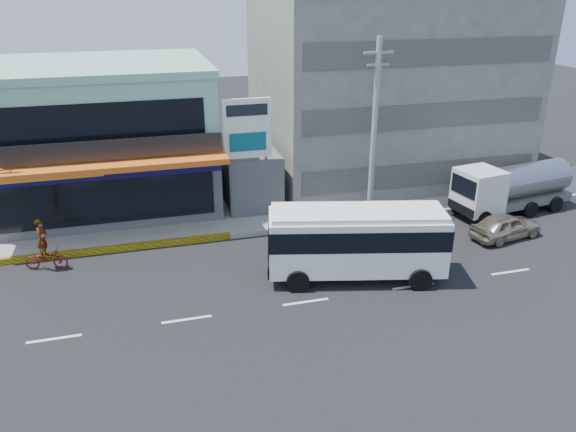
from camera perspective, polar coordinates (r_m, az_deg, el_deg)
The scene contains 12 objects.
ground at distance 24.02m, azimuth 1.81°, elevation -8.72°, with size 120.00×120.00×0.00m, color black.
sidewalk at distance 33.47m, azimuth 5.24°, elevation 0.99°, with size 70.00×5.00×0.30m, color gray.
shop_building at distance 34.59m, azimuth -18.10°, elevation 7.39°, with size 12.40×11.70×8.00m.
concrete_building at distance 38.50m, azimuth 9.91°, elevation 14.24°, with size 16.00×12.00×14.00m, color gray.
gap_structure at distance 33.89m, azimuth -4.12°, elevation 4.19°, with size 3.00×6.00×3.50m, color #48484D.
satellite_dish at distance 32.40m, azimuth -3.85°, elevation 6.70°, with size 1.50×1.50×0.15m, color slate.
billboard at distance 30.25m, azimuth -4.15°, elevation 8.17°, with size 2.60×0.18×6.90m.
utility_pole_near at distance 30.45m, azimuth 8.74°, elevation 8.49°, with size 1.60×0.30×10.00m.
minibus at distance 25.19m, azimuth 7.01°, elevation -2.23°, with size 8.24×4.30×3.29m.
sedan at distance 31.53m, azimuth 21.26°, elevation -0.94°, with size 1.60×3.98×1.36m, color #BCAC8F.
tanker_truck at distance 34.69m, azimuth 21.57°, elevation 2.72°, with size 7.64×3.32×2.91m.
motorcycle_rider at distance 28.54m, azimuth -23.46°, elevation -3.46°, with size 2.07×1.08×2.53m.
Camera 1 is at (-6.13, -19.51, 12.60)m, focal length 35.00 mm.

